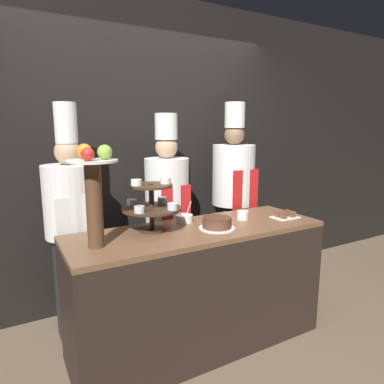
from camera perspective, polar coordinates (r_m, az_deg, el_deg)
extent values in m
plane|color=brown|center=(2.67, 4.90, -27.03)|extent=(14.00, 14.00, 0.00)
cube|color=black|center=(3.26, -7.53, 6.51)|extent=(10.00, 0.06, 2.80)
cube|color=black|center=(2.66, 1.09, -15.91)|extent=(1.88, 0.63, 0.88)
cube|color=brown|center=(2.49, 1.13, -6.44)|extent=(1.88, 0.63, 0.03)
cylinder|color=#3D2819|center=(2.43, -6.65, -6.27)|extent=(0.19, 0.19, 0.02)
cylinder|color=#3D2819|center=(2.39, -6.73, -2.66)|extent=(0.04, 0.04, 0.33)
cylinder|color=#3D2819|center=(2.40, -6.73, -2.78)|extent=(0.41, 0.41, 0.02)
cylinder|color=#3D2819|center=(2.36, -6.81, 1.07)|extent=(0.29, 0.29, 0.02)
cylinder|color=silver|center=(2.31, -3.29, -2.42)|extent=(0.07, 0.07, 0.04)
cylinder|color=beige|center=(2.32, -3.28, -2.58)|extent=(0.06, 0.06, 0.03)
cylinder|color=silver|center=(2.53, -4.95, -1.34)|extent=(0.07, 0.07, 0.04)
cylinder|color=gold|center=(2.53, -4.95, -1.49)|extent=(0.06, 0.06, 0.03)
cylinder|color=silver|center=(2.47, -9.98, -1.74)|extent=(0.07, 0.07, 0.04)
cylinder|color=green|center=(2.47, -9.98, -1.89)|extent=(0.06, 0.06, 0.03)
cylinder|color=silver|center=(2.25, -8.76, -2.88)|extent=(0.07, 0.07, 0.04)
cylinder|color=red|center=(2.26, -8.75, -3.05)|extent=(0.06, 0.06, 0.03)
cylinder|color=white|center=(2.39, -4.46, 1.89)|extent=(0.07, 0.07, 0.04)
cylinder|color=white|center=(2.33, -9.25, 1.59)|extent=(0.07, 0.07, 0.04)
cylinder|color=brown|center=(2.12, -15.96, -2.17)|extent=(0.10, 0.10, 0.52)
cylinder|color=white|center=(2.08, -16.33, 4.98)|extent=(0.30, 0.30, 0.01)
sphere|color=#84B742|center=(2.08, -14.34, 6.47)|extent=(0.09, 0.09, 0.09)
sphere|color=orange|center=(2.14, -17.50, 6.48)|extent=(0.09, 0.09, 0.09)
sphere|color=red|center=(2.00, -17.00, 6.05)|extent=(0.08, 0.08, 0.08)
cylinder|color=white|center=(2.48, 4.16, -6.00)|extent=(0.26, 0.26, 0.01)
cylinder|color=brown|center=(2.47, 4.17, -5.14)|extent=(0.21, 0.21, 0.07)
cylinder|color=#472819|center=(2.46, 4.19, -4.29)|extent=(0.21, 0.21, 0.01)
cylinder|color=white|center=(2.74, 8.42, -3.84)|extent=(0.09, 0.09, 0.07)
cube|color=white|center=(2.87, 15.26, -4.08)|extent=(0.21, 0.15, 0.01)
cube|color=brown|center=(2.81, 15.01, -3.84)|extent=(0.04, 0.04, 0.04)
cube|color=brown|center=(2.88, 16.37, -3.59)|extent=(0.04, 0.04, 0.04)
cube|color=brown|center=(2.85, 14.18, -3.60)|extent=(0.04, 0.04, 0.04)
cube|color=brown|center=(2.92, 15.54, -3.35)|extent=(0.04, 0.04, 0.04)
cylinder|color=white|center=(2.64, -1.25, -4.43)|extent=(0.13, 0.13, 0.06)
cylinder|color=#BCBCC1|center=(2.64, -0.58, -2.80)|extent=(0.05, 0.01, 0.11)
cube|color=#28282D|center=(2.94, -18.70, -14.48)|extent=(0.30, 0.16, 0.82)
cylinder|color=white|center=(2.73, -19.54, -1.39)|extent=(0.40, 0.40, 0.54)
cube|color=white|center=(2.57, -18.66, -4.54)|extent=(0.28, 0.01, 0.35)
sphere|color=tan|center=(2.68, -20.02, 6.31)|extent=(0.19, 0.19, 0.19)
cylinder|color=white|center=(2.68, -20.31, 10.75)|extent=(0.16, 0.16, 0.29)
cube|color=black|center=(3.16, -4.01, -12.12)|extent=(0.28, 0.16, 0.82)
cylinder|color=white|center=(2.96, -4.18, 0.26)|extent=(0.38, 0.38, 0.56)
cube|color=red|center=(2.82, -2.60, -2.54)|extent=(0.27, 0.01, 0.36)
sphere|color=tan|center=(2.92, -4.28, 7.49)|extent=(0.19, 0.19, 0.19)
cylinder|color=white|center=(2.91, -4.33, 10.83)|extent=(0.19, 0.19, 0.22)
cube|color=#38332D|center=(3.48, 6.66, -9.25)|extent=(0.30, 0.17, 0.90)
cylinder|color=white|center=(3.30, 6.93, 2.86)|extent=(0.40, 0.40, 0.57)
cube|color=red|center=(3.17, 8.93, 0.39)|extent=(0.28, 0.01, 0.37)
sphere|color=#846047|center=(3.27, 7.08, 9.47)|extent=(0.19, 0.19, 0.19)
cylinder|color=white|center=(3.27, 7.15, 12.60)|extent=(0.19, 0.19, 0.23)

